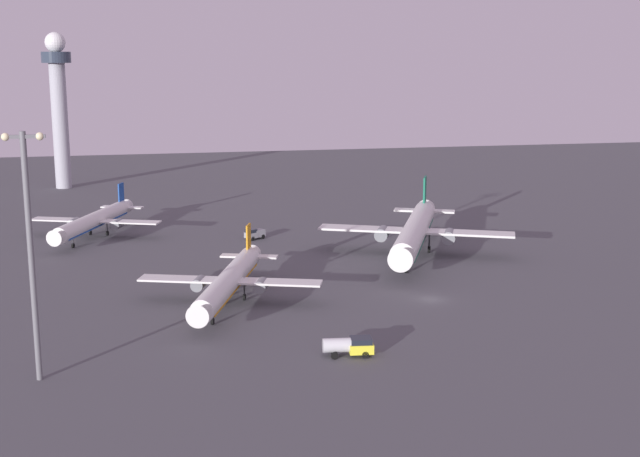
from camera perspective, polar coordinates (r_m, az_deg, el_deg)
ground_plane at (r=131.05m, az=7.51°, el=-4.79°), size 416.00×416.00×0.00m
control_tower at (r=247.24m, az=-17.30°, el=8.34°), size 8.00×8.00×43.18m
airplane_mid_apron at (r=127.88m, az=-6.18°, el=-3.54°), size 27.58×35.04×9.27m
airplane_far_stand at (r=158.65m, az=6.46°, el=-0.16°), size 35.31×44.68×12.15m
airplane_near_gate at (r=179.48m, az=-15.03°, el=0.52°), size 26.82×34.01×9.11m
fuel_truck at (r=106.00m, az=2.04°, el=-7.92°), size 6.51×3.03×2.35m
baggage_tractor at (r=172.11m, az=-4.46°, el=-0.35°), size 4.55×3.83×2.25m
apron_light_west at (r=99.73m, az=-19.06°, el=-0.92°), size 4.80×0.90×28.77m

